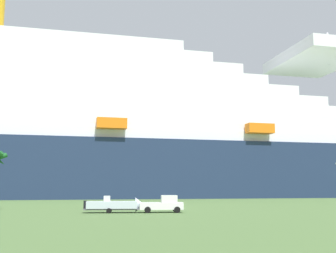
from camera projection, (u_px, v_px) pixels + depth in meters
ground_plane at (138, 202)px, 93.06m from camera, size 600.00×600.00×0.00m
cruise_ship at (98, 137)px, 126.69m from camera, size 290.22×42.47×65.24m
pickup_truck at (163, 204)px, 53.76m from camera, size 5.87×3.07×2.20m
small_boat_on_trailer at (118, 205)px, 53.24m from camera, size 8.81×3.27×2.15m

